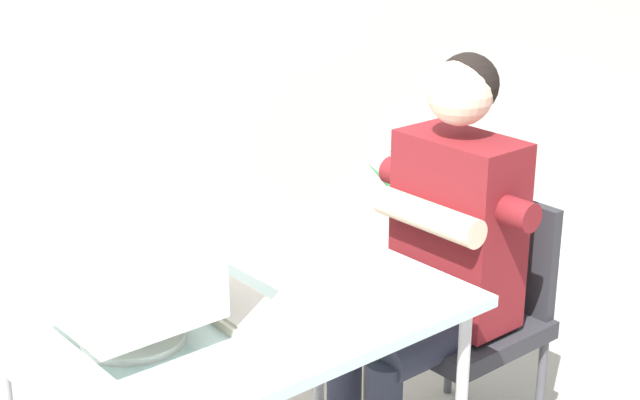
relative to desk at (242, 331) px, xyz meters
name	(u,v)px	position (x,y,z in m)	size (l,w,h in m)	color
desk	(242,331)	(0.00, 0.00, 0.00)	(1.19, 0.76, 0.74)	#B7B7BC
crt_monitor	(128,244)	(-0.30, 0.04, 0.32)	(0.36, 0.35, 0.46)	silver
keyboard	(240,309)	(-0.01, -0.01, 0.07)	(0.19, 0.44, 0.03)	beige
office_chair	(471,306)	(0.91, -0.02, -0.21)	(0.47, 0.47, 0.83)	#4C4C51
person_seated	(437,251)	(0.74, -0.02, 0.04)	(0.68, 0.59, 1.33)	maroon
potted_plant	(441,258)	(1.37, 0.54, -0.35)	(0.67, 0.64, 0.77)	#9E6647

